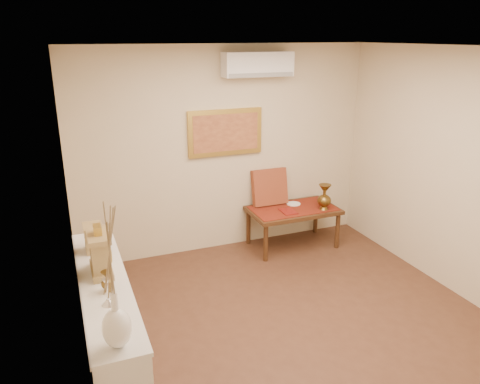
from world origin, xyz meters
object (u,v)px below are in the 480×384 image
mantel_clock (100,253)px  wooden_chest (94,238)px  brass_urn_tall (325,194)px  display_ledge (109,334)px  low_table (293,213)px  white_vase (112,278)px

mantel_clock → wooden_chest: mantel_clock is taller
brass_urn_tall → display_ledge: (-3.04, -1.69, -0.28)m
brass_urn_tall → display_ledge: size_ratio=0.21×
wooden_chest → low_table: (2.68, 1.29, -0.62)m
low_table → white_vase: bearing=-134.3°
mantel_clock → wooden_chest: (-0.01, 0.44, -0.05)m
white_vase → brass_urn_tall: 4.03m
brass_urn_tall → white_vase: bearing=-139.9°
display_ledge → mantel_clock: (0.01, 0.14, 0.66)m
display_ledge → mantel_clock: 0.68m
brass_urn_tall → low_table: 0.50m
white_vase → display_ledge: white_vase is taller
wooden_chest → mantel_clock: bearing=-88.3°
mantel_clock → low_table: 3.25m
white_vase → mantel_clock: white_vase is taller
low_table → mantel_clock: bearing=-147.0°
mantel_clock → low_table: mantel_clock is taller
white_vase → wooden_chest: 1.50m
brass_urn_tall → low_table: brass_urn_tall is taller
brass_urn_tall → wooden_chest: (-3.05, -1.10, 0.33)m
display_ledge → mantel_clock: mantel_clock is taller
display_ledge → wooden_chest: wooden_chest is taller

